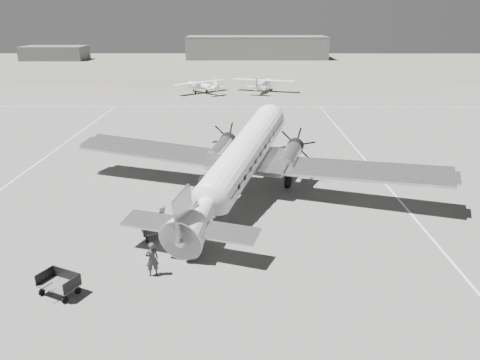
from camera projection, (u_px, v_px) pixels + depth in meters
name	position (u px, v px, depth m)	size (l,w,h in m)	color
ground	(233.00, 220.00, 30.59)	(260.00, 260.00, 0.00)	#61615F
taxi_line_right	(417.00, 220.00, 30.54)	(0.15, 80.00, 0.01)	silver
taxi_line_left	(26.00, 171.00, 40.09)	(0.15, 60.00, 0.01)	silver
taxi_line_horizon	(238.00, 107.00, 68.30)	(90.00, 0.15, 0.01)	silver
grass_infield	(240.00, 67.00, 120.14)	(260.00, 90.00, 0.01)	#686657
hangar_main	(257.00, 47.00, 142.59)	(42.00, 14.00, 6.60)	slate
shed_secondary	(55.00, 53.00, 138.56)	(18.00, 10.00, 4.00)	#505050
dc3_airliner	(240.00, 163.00, 33.13)	(29.15, 20.22, 5.55)	silver
light_plane_left	(202.00, 87.00, 79.85)	(10.25, 8.32, 2.13)	silver
light_plane_right	(263.00, 85.00, 81.14)	(11.28, 9.15, 2.34)	silver
baggage_cart_near	(156.00, 229.00, 28.07)	(1.82, 1.29, 1.03)	#505050
baggage_cart_far	(59.00, 284.00, 22.30)	(1.92, 1.36, 1.09)	#505050
ground_crew	(152.00, 259.00, 23.83)	(0.68, 0.45, 1.86)	#313131
ramp_agent	(163.00, 218.00, 28.77)	(0.84, 0.65, 1.73)	beige
passenger	(178.00, 208.00, 30.63)	(0.74, 0.48, 1.51)	#B2B2B0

